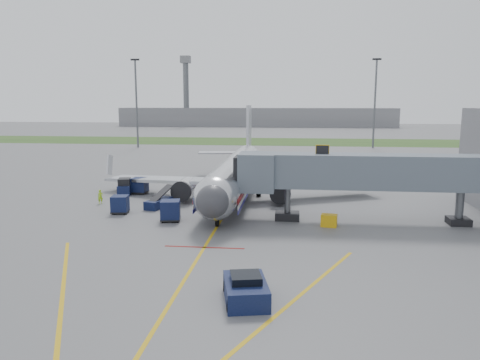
# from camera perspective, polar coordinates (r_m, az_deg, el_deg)

# --- Properties ---
(ground) EXTENTS (400.00, 400.00, 0.00)m
(ground) POSITION_cam_1_polar(r_m,az_deg,el_deg) (38.89, -3.26, -6.42)
(ground) COLOR #565659
(ground) RESTS_ON ground
(grass_strip) EXTENTS (300.00, 25.00, 0.01)m
(grass_strip) POSITION_cam_1_polar(r_m,az_deg,el_deg) (127.45, 3.58, 4.71)
(grass_strip) COLOR #2D4C1E
(grass_strip) RESTS_ON ground
(apron_markings) EXTENTS (21.52, 50.00, 0.01)m
(apron_markings) POSITION_cam_1_polar(r_m,az_deg,el_deg) (31.96, -5.52, -10.02)
(apron_markings) COLOR gold
(apron_markings) RESTS_ON ground
(airliner) EXTENTS (32.10, 35.67, 10.25)m
(airliner) POSITION_cam_1_polar(r_m,az_deg,el_deg) (53.09, -0.51, 0.83)
(airliner) COLOR silver
(airliner) RESTS_ON ground
(jet_bridge) EXTENTS (25.30, 4.00, 6.90)m
(jet_bridge) POSITION_cam_1_polar(r_m,az_deg,el_deg) (42.79, 15.10, 0.86)
(jet_bridge) COLOR slate
(jet_bridge) RESTS_ON ground
(light_mast_left) EXTENTS (2.00, 0.44, 20.40)m
(light_mast_left) POSITION_cam_1_polar(r_m,az_deg,el_deg) (112.87, -12.51, 9.36)
(light_mast_left) COLOR #595B60
(light_mast_left) RESTS_ON ground
(light_mast_right) EXTENTS (2.00, 0.44, 20.40)m
(light_mast_right) POSITION_cam_1_polar(r_m,az_deg,el_deg) (113.38, 16.13, 9.21)
(light_mast_right) COLOR #595B60
(light_mast_right) RESTS_ON ground
(distant_terminal) EXTENTS (120.00, 14.00, 8.00)m
(distant_terminal) POSITION_cam_1_polar(r_m,az_deg,el_deg) (207.60, 1.95, 7.68)
(distant_terminal) COLOR slate
(distant_terminal) RESTS_ON ground
(control_tower) EXTENTS (4.00, 4.00, 30.00)m
(control_tower) POSITION_cam_1_polar(r_m,az_deg,el_deg) (207.21, -6.60, 11.31)
(control_tower) COLOR #595B60
(control_tower) RESTS_ON ground
(pushback_tug) EXTENTS (2.93, 4.02, 1.52)m
(pushback_tug) POSITION_cam_1_polar(r_m,az_deg,el_deg) (25.95, 0.70, -13.23)
(pushback_tug) COLOR #0B1634
(pushback_tug) RESTS_ON ground
(baggage_tug) EXTENTS (1.97, 2.95, 1.90)m
(baggage_tug) POSITION_cam_1_polar(r_m,az_deg,el_deg) (55.98, -13.89, -0.87)
(baggage_tug) COLOR #0B1634
(baggage_tug) RESTS_ON ground
(baggage_cart_a) EXTENTS (1.81, 1.81, 1.84)m
(baggage_cart_a) POSITION_cam_1_polar(r_m,az_deg,el_deg) (56.16, -12.13, -0.67)
(baggage_cart_a) COLOR #0B1634
(baggage_cart_a) RESTS_ON ground
(baggage_cart_b) EXTENTS (2.03, 2.03, 1.89)m
(baggage_cart_b) POSITION_cam_1_polar(r_m,az_deg,el_deg) (42.78, -8.48, -3.70)
(baggage_cart_b) COLOR #0B1634
(baggage_cart_b) RESTS_ON ground
(baggage_cart_c) EXTENTS (1.77, 1.77, 1.71)m
(baggage_cart_c) POSITION_cam_1_polar(r_m,az_deg,el_deg) (46.71, -14.42, -2.89)
(baggage_cart_c) COLOR #0B1634
(baggage_cart_c) RESTS_ON ground
(belt_loader) EXTENTS (2.27, 4.26, 2.01)m
(belt_loader) POSITION_cam_1_polar(r_m,az_deg,el_deg) (48.51, -9.87, -2.72)
(belt_loader) COLOR #0B1634
(belt_loader) RESTS_ON ground
(ground_power_cart) EXTENTS (1.49, 1.12, 1.08)m
(ground_power_cart) POSITION_cam_1_polar(r_m,az_deg,el_deg) (41.24, 10.80, -4.88)
(ground_power_cart) COLOR #D19D0C
(ground_power_cart) RESTS_ON ground
(ramp_worker) EXTENTS (0.64, 0.55, 1.49)m
(ramp_worker) POSITION_cam_1_polar(r_m,az_deg,el_deg) (51.57, -16.66, -1.97)
(ramp_worker) COLOR #9BD419
(ramp_worker) RESTS_ON ground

